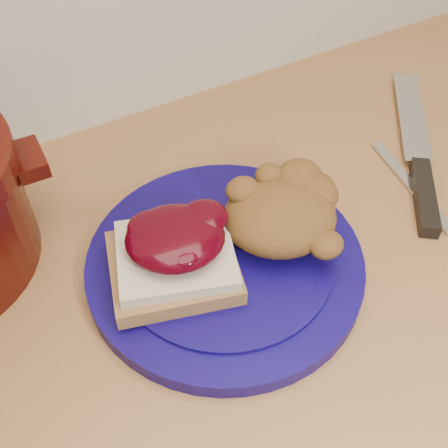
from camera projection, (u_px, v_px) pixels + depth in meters
base_cabinet at (224, 428)px, 0.98m from camera, size 4.00×0.60×0.86m
plate at (225, 264)px, 0.61m from camera, size 0.39×0.39×0.02m
sandwich at (175, 254)px, 0.57m from camera, size 0.15×0.14×0.06m
stuffing_mound at (280, 217)px, 0.60m from camera, size 0.15×0.14×0.06m
chef_knife at (421, 172)px, 0.71m from camera, size 0.22×0.28×0.02m
butter_knife at (411, 185)px, 0.70m from camera, size 0.04×0.17×0.00m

